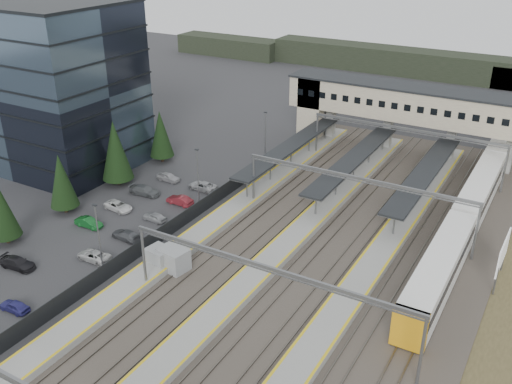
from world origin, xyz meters
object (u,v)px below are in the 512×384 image
Objects in this scene: office_building at (48,85)px; billboard at (503,254)px; relay_cabin_far at (160,258)px; train at (479,193)px; relay_cabin_near at (174,260)px; footbridge at (395,104)px.

office_building is 65.80m from billboard.
relay_cabin_far is at bearing -154.71° from billboard.
relay_cabin_far is 0.48× the size of billboard.
billboard is (5.21, -16.71, 1.25)m from train.
office_building is 4.02× the size of billboard.
office_building is at bearing 155.14° from relay_cabin_near.
billboard reaches higher than relay_cabin_near.
footbridge is 38.02m from billboard.
office_building is 62.81m from train.
office_building is at bearing 153.62° from relay_cabin_far.
office_building is 39.55m from relay_cabin_near.
office_building is 0.38× the size of train.
footbridge is at bearing 76.86° from relay_cabin_far.
relay_cabin_far is (32.89, -16.31, -11.00)m from office_building.
office_building reaches higher than train.
office_building reaches higher than billboard.
footbridge is at bearing 138.69° from train.
office_building is 8.40× the size of relay_cabin_far.
billboard is at bearing -0.91° from office_building.
relay_cabin_far is 0.04× the size of train.
billboard is at bearing -72.69° from train.
relay_cabin_near is 1.21× the size of relay_cabin_far.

